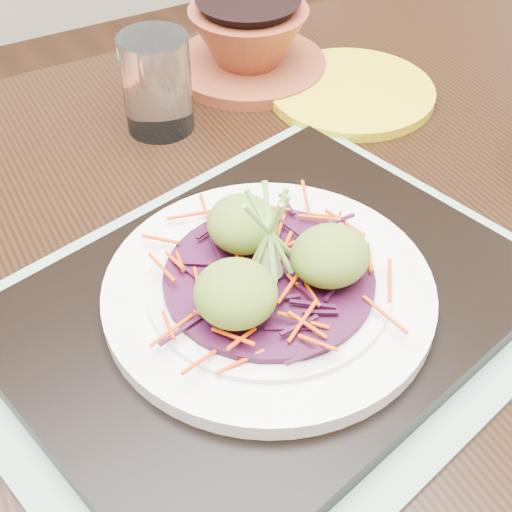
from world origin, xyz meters
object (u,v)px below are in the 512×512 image
white_plate (269,290)px  yellow_plate (351,92)px  water_glass (157,84)px  serving_tray (268,305)px  dining_table (270,329)px  terracotta_bowl_set (249,44)px

white_plate → yellow_plate: (0.25, 0.24, -0.02)m
water_glass → serving_tray: bearing=-96.8°
dining_table → water_glass: water_glass is taller
terracotta_bowl_set → white_plate: bearing=-116.3°
serving_tray → terracotta_bowl_set: terracotta_bowl_set is taller
serving_tray → white_plate: bearing=166.5°
serving_tray → white_plate: size_ratio=1.54×
dining_table → yellow_plate: yellow_plate is taller
white_plate → water_glass: (0.03, 0.29, 0.02)m
yellow_plate → white_plate: bearing=-135.4°
serving_tray → terracotta_bowl_set: (0.17, 0.35, 0.02)m
serving_tray → white_plate: white_plate is taller
white_plate → yellow_plate: white_plate is taller
dining_table → serving_tray: size_ratio=3.17×
serving_tray → terracotta_bowl_set: size_ratio=2.08×
dining_table → yellow_plate: bearing=41.3°
white_plate → serving_tray: bearing=0.0°
dining_table → serving_tray: bearing=-122.1°
terracotta_bowl_set → yellow_plate: terracotta_bowl_set is taller
dining_table → water_glass: (-0.00, 0.23, 0.15)m
dining_table → water_glass: 0.27m
dining_table → terracotta_bowl_set: terracotta_bowl_set is taller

